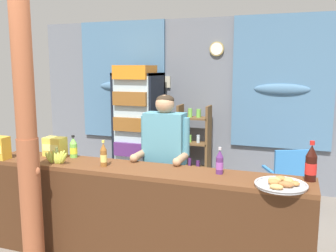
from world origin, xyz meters
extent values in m
plane|color=slate|center=(0.00, 1.19, 0.00)|extent=(7.74, 7.74, 0.00)
cube|color=slate|center=(0.00, 3.04, 1.28)|extent=(5.61, 0.12, 2.57)
cube|color=teal|center=(-1.35, 2.95, 1.62)|extent=(1.48, 0.04, 1.90)
ellipsoid|color=teal|center=(-1.35, 2.93, 1.53)|extent=(0.81, 0.10, 0.16)
cube|color=teal|center=(1.17, 2.95, 1.62)|extent=(1.40, 0.04, 1.90)
ellipsoid|color=teal|center=(1.17, 2.93, 1.53)|extent=(0.77, 0.10, 0.16)
cylinder|color=tan|center=(0.21, 2.96, 2.10)|extent=(0.21, 0.03, 0.21)
cylinder|color=white|center=(0.21, 2.94, 2.10)|extent=(0.18, 0.01, 0.18)
cube|color=beige|center=(-0.64, 2.96, 1.60)|extent=(0.24, 0.02, 0.18)
cube|color=brown|center=(0.04, 0.44, 0.90)|extent=(3.09, 0.46, 0.04)
cube|color=#432715|center=(0.04, 0.23, 0.44)|extent=(3.09, 0.04, 0.88)
cube|color=#432715|center=(-1.46, 0.44, 0.44)|extent=(0.08, 0.41, 0.88)
cube|color=#432715|center=(1.54, 0.44, 0.44)|extent=(0.08, 0.41, 0.88)
cylinder|color=#995133|center=(-0.83, 0.03, 0.61)|extent=(0.19, 0.19, 1.22)
cylinder|color=#995133|center=(-0.83, 0.03, 1.83)|extent=(0.18, 0.18, 1.22)
ellipsoid|color=#995133|center=(-0.75, 0.03, 0.93)|extent=(0.06, 0.05, 0.08)
cube|color=black|center=(-0.89, 2.83, 0.88)|extent=(0.64, 0.04, 1.75)
cube|color=black|center=(-1.19, 2.56, 0.88)|extent=(0.04, 0.58, 1.75)
cube|color=black|center=(-0.59, 2.56, 0.88)|extent=(0.04, 0.58, 1.75)
cube|color=black|center=(-0.89, 2.56, 1.73)|extent=(0.64, 0.58, 0.04)
cube|color=black|center=(-0.89, 2.56, 0.04)|extent=(0.64, 0.58, 0.08)
cube|color=silver|center=(-0.89, 2.28, 0.93)|extent=(0.58, 0.02, 1.59)
cylinder|color=#B7B7BC|center=(-0.63, 2.24, 0.88)|extent=(0.02, 0.02, 0.40)
cube|color=silver|center=(-0.89, 2.56, 0.53)|extent=(0.56, 0.50, 0.02)
cube|color=#56286B|center=(-0.89, 2.44, 0.64)|extent=(0.52, 0.46, 0.20)
cube|color=silver|center=(-0.89, 2.56, 0.90)|extent=(0.56, 0.50, 0.02)
cube|color=brown|center=(-0.89, 2.44, 1.01)|extent=(0.52, 0.46, 0.20)
cube|color=silver|center=(-0.89, 2.56, 1.28)|extent=(0.56, 0.50, 0.02)
cube|color=brown|center=(-0.89, 2.44, 1.39)|extent=(0.52, 0.46, 0.20)
cube|color=silver|center=(-0.89, 2.56, 1.65)|extent=(0.56, 0.50, 0.02)
cube|color=orange|center=(-0.89, 2.44, 1.76)|extent=(0.52, 0.46, 0.20)
cube|color=brown|center=(-0.27, 2.70, 0.64)|extent=(0.04, 0.28, 1.28)
cube|color=brown|center=(0.17, 2.70, 0.64)|extent=(0.04, 0.28, 1.28)
cube|color=brown|center=(-0.05, 2.70, 1.08)|extent=(0.44, 0.28, 0.02)
cylinder|color=#75C64C|center=(-0.12, 2.70, 1.16)|extent=(0.07, 0.07, 0.13)
cylinder|color=#75C64C|center=(0.02, 2.70, 1.16)|extent=(0.07, 0.07, 0.13)
cube|color=brown|center=(-0.05, 2.70, 0.70)|extent=(0.44, 0.28, 0.02)
cylinder|color=#75C64C|center=(-0.12, 2.70, 0.77)|extent=(0.05, 0.05, 0.11)
cylinder|color=silver|center=(0.02, 2.70, 0.77)|extent=(0.05, 0.05, 0.12)
cube|color=brown|center=(-0.05, 2.70, 0.32)|extent=(0.44, 0.28, 0.02)
cylinder|color=#56286B|center=(-0.12, 2.70, 0.40)|extent=(0.05, 0.05, 0.14)
cylinder|color=#56286B|center=(0.02, 2.70, 0.38)|extent=(0.06, 0.06, 0.10)
cube|color=#3884D6|center=(1.28, 2.16, 0.44)|extent=(0.58, 0.58, 0.04)
cube|color=#3884D6|center=(1.36, 1.98, 0.66)|extent=(0.40, 0.21, 0.40)
cylinder|color=#3884D6|center=(1.37, 2.41, 0.22)|extent=(0.04, 0.04, 0.44)
cylinder|color=#3884D6|center=(1.02, 2.25, 0.22)|extent=(0.04, 0.04, 0.44)
cylinder|color=#3884D6|center=(1.53, 2.07, 0.22)|extent=(0.04, 0.04, 0.44)
cylinder|color=#3884D6|center=(1.19, 1.91, 0.22)|extent=(0.04, 0.04, 0.44)
cube|color=#3884D6|center=(1.46, 2.24, 0.56)|extent=(0.20, 0.38, 0.03)
cube|color=#3884D6|center=(1.10, 2.08, 0.56)|extent=(0.20, 0.38, 0.03)
cylinder|color=#28282D|center=(0.06, 0.89, 0.43)|extent=(0.11, 0.11, 0.85)
cylinder|color=#28282D|center=(0.23, 0.89, 0.43)|extent=(0.11, 0.11, 0.85)
cube|color=teal|center=(0.14, 0.89, 1.12)|extent=(0.41, 0.20, 0.53)
sphere|color=tan|center=(0.14, 0.89, 1.47)|extent=(0.19, 0.19, 0.19)
ellipsoid|color=#2D2319|center=(0.14, 0.90, 1.51)|extent=(0.18, 0.18, 0.10)
cylinder|color=teal|center=(-0.08, 0.89, 1.15)|extent=(0.08, 0.08, 0.38)
cylinder|color=tan|center=(-0.08, 0.74, 0.96)|extent=(0.07, 0.26, 0.07)
sphere|color=tan|center=(-0.08, 0.61, 0.96)|extent=(0.08, 0.08, 0.08)
cylinder|color=teal|center=(0.36, 0.89, 1.15)|extent=(0.08, 0.08, 0.38)
cylinder|color=tan|center=(0.36, 0.74, 0.96)|extent=(0.07, 0.26, 0.07)
sphere|color=tan|center=(0.36, 0.61, 0.96)|extent=(0.08, 0.08, 0.08)
cylinder|color=black|center=(1.52, 0.55, 1.03)|extent=(0.09, 0.09, 0.20)
cone|color=black|center=(1.52, 0.55, 1.18)|extent=(0.09, 0.09, 0.09)
cylinder|color=red|center=(1.52, 0.55, 1.24)|extent=(0.04, 0.04, 0.03)
cylinder|color=red|center=(1.52, 0.55, 1.03)|extent=(0.09, 0.09, 0.09)
cylinder|color=brown|center=(-0.27, 0.38, 1.00)|extent=(0.06, 0.06, 0.15)
cone|color=brown|center=(-0.27, 0.38, 1.11)|extent=(0.06, 0.06, 0.07)
cylinder|color=#E5CC4C|center=(-0.27, 0.38, 1.16)|extent=(0.03, 0.03, 0.02)
cylinder|color=#E5D166|center=(-0.27, 0.38, 1.00)|extent=(0.06, 0.06, 0.07)
cylinder|color=#56286B|center=(0.79, 0.50, 1.00)|extent=(0.06, 0.06, 0.15)
cone|color=#56286B|center=(0.79, 0.50, 1.10)|extent=(0.06, 0.06, 0.07)
cylinder|color=silver|center=(0.79, 0.50, 1.15)|extent=(0.03, 0.03, 0.02)
cylinder|color=purple|center=(0.79, 0.50, 1.00)|extent=(0.06, 0.06, 0.07)
cylinder|color=#75C64C|center=(-0.73, 0.58, 1.00)|extent=(0.07, 0.07, 0.14)
cone|color=#75C64C|center=(-0.73, 0.58, 1.10)|extent=(0.07, 0.07, 0.06)
cylinder|color=black|center=(-0.73, 0.58, 1.14)|extent=(0.03, 0.03, 0.02)
cylinder|color=yellow|center=(-0.73, 0.58, 1.00)|extent=(0.08, 0.08, 0.06)
cube|color=#EAD14C|center=(-0.96, 0.58, 1.02)|extent=(0.21, 0.14, 0.19)
cube|color=#FFFF8C|center=(-0.96, 0.51, 1.02)|extent=(0.19, 0.00, 0.07)
cube|color=gold|center=(-1.39, 0.27, 1.04)|extent=(0.18, 0.13, 0.23)
cylinder|color=#BCBCC1|center=(1.30, 0.32, 0.93)|extent=(0.39, 0.39, 0.02)
torus|color=#BCBCC1|center=(1.30, 0.32, 0.95)|extent=(0.40, 0.40, 0.02)
ellipsoid|color=#B2753D|center=(1.40, 0.33, 0.96)|extent=(0.07, 0.08, 0.04)
ellipsoid|color=tan|center=(1.36, 0.36, 0.97)|extent=(0.07, 0.08, 0.05)
ellipsoid|color=#B2753D|center=(1.29, 0.41, 0.96)|extent=(0.09, 0.07, 0.04)
ellipsoid|color=tan|center=(1.25, 0.34, 0.97)|extent=(0.10, 0.07, 0.05)
ellipsoid|color=#B2753D|center=(1.25, 0.30, 0.96)|extent=(0.09, 0.08, 0.05)
ellipsoid|color=tan|center=(1.28, 0.19, 0.96)|extent=(0.10, 0.07, 0.04)
ellipsoid|color=#A36638|center=(1.34, 0.27, 0.96)|extent=(0.11, 0.07, 0.05)
ellipsoid|color=#B7C647|center=(-0.84, 0.31, 0.98)|extent=(0.09, 0.04, 0.12)
ellipsoid|color=#B7C647|center=(-0.81, 0.31, 0.98)|extent=(0.07, 0.03, 0.13)
ellipsoid|color=#B7C647|center=(-0.79, 0.34, 0.98)|extent=(0.06, 0.03, 0.14)
ellipsoid|color=#B7C647|center=(-0.76, 0.31, 0.97)|extent=(0.05, 0.04, 0.12)
ellipsoid|color=#B7C647|center=(-0.73, 0.32, 0.98)|extent=(0.04, 0.04, 0.12)
ellipsoid|color=#B7C647|center=(-0.71, 0.33, 0.98)|extent=(0.06, 0.04, 0.14)
ellipsoid|color=#B7C647|center=(-0.68, 0.32, 0.99)|extent=(0.09, 0.05, 0.15)
ellipsoid|color=#B7C647|center=(-0.66, 0.32, 0.98)|extent=(0.10, 0.05, 0.13)
cylinder|color=olive|center=(-0.75, 0.33, 1.05)|extent=(0.02, 0.02, 0.05)
camera|label=1|loc=(1.39, -2.52, 1.83)|focal=39.13mm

